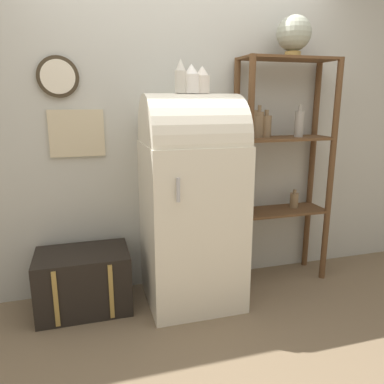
# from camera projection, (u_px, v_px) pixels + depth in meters

# --- Properties ---
(ground_plane) EXTENTS (12.00, 12.00, 0.00)m
(ground_plane) POSITION_uv_depth(u_px,v_px,m) (200.00, 312.00, 2.76)
(ground_plane) COLOR #7A664C
(wall_back) EXTENTS (7.00, 0.09, 2.70)m
(wall_back) POSITION_uv_depth(u_px,v_px,m) (179.00, 122.00, 2.97)
(wall_back) COLOR #B7B7AD
(wall_back) RESTS_ON ground_plane
(refrigerator) EXTENTS (0.69, 0.70, 1.57)m
(refrigerator) POSITION_uv_depth(u_px,v_px,m) (192.00, 198.00, 2.77)
(refrigerator) COLOR silver
(refrigerator) RESTS_ON ground_plane
(suitcase_trunk) EXTENTS (0.66, 0.45, 0.45)m
(suitcase_trunk) POSITION_uv_depth(u_px,v_px,m) (84.00, 281.00, 2.76)
(suitcase_trunk) COLOR black
(suitcase_trunk) RESTS_ON ground_plane
(shelf_unit) EXTENTS (0.79, 0.33, 1.84)m
(shelf_unit) POSITION_uv_depth(u_px,v_px,m) (281.00, 155.00, 3.07)
(shelf_unit) COLOR brown
(shelf_unit) RESTS_ON ground_plane
(globe) EXTENTS (0.26, 0.26, 0.30)m
(globe) POSITION_uv_depth(u_px,v_px,m) (294.00, 34.00, 2.83)
(globe) COLOR #AD8942
(globe) RESTS_ON shelf_unit
(vase_left) EXTENTS (0.08, 0.08, 0.23)m
(vase_left) POSITION_uv_depth(u_px,v_px,m) (181.00, 77.00, 2.54)
(vase_left) COLOR beige
(vase_left) RESTS_ON refrigerator
(vase_center) EXTENTS (0.11, 0.11, 0.19)m
(vase_center) POSITION_uv_depth(u_px,v_px,m) (192.00, 80.00, 2.57)
(vase_center) COLOR white
(vase_center) RESTS_ON refrigerator
(vase_right) EXTENTS (0.11, 0.11, 0.19)m
(vase_right) POSITION_uv_depth(u_px,v_px,m) (202.00, 81.00, 2.60)
(vase_right) COLOR silver
(vase_right) RESTS_ON refrigerator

